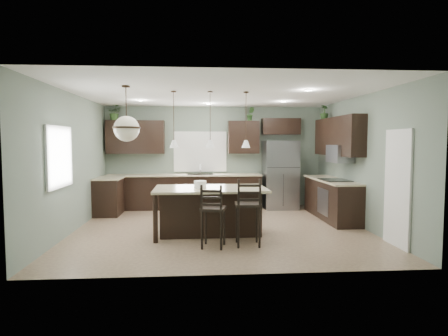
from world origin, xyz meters
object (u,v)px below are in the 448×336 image
(refrigerator, at_px, (280,175))
(bar_stool_right, at_px, (248,212))
(kitchen_island, at_px, (210,211))
(plant_back_left, at_px, (115,112))
(bar_stool_center, at_px, (213,216))
(serving_dish, at_px, (200,184))

(refrigerator, distance_m, bar_stool_right, 3.87)
(kitchen_island, relative_size, plant_back_left, 5.17)
(bar_stool_center, height_order, plant_back_left, plant_back_left)
(bar_stool_center, bearing_deg, refrigerator, 74.26)
(bar_stool_center, height_order, bar_stool_right, bar_stool_right)
(kitchen_island, relative_size, bar_stool_center, 1.97)
(refrigerator, bearing_deg, plant_back_left, 176.48)
(kitchen_island, xyz_separation_m, bar_stool_right, (0.63, -0.85, 0.14))
(refrigerator, height_order, serving_dish, refrigerator)
(bar_stool_right, bearing_deg, serving_dish, 136.04)
(serving_dish, height_order, bar_stool_center, bar_stool_center)
(refrigerator, relative_size, serving_dish, 7.71)
(plant_back_left, bearing_deg, bar_stool_right, -51.48)
(bar_stool_center, xyz_separation_m, bar_stool_right, (0.61, 0.08, 0.04))
(refrigerator, distance_m, kitchen_island, 3.43)
(refrigerator, bearing_deg, kitchen_island, -126.20)
(refrigerator, xyz_separation_m, bar_stool_center, (-2.00, -3.67, -0.37))
(bar_stool_center, distance_m, bar_stool_right, 0.62)
(kitchen_island, xyz_separation_m, plant_back_left, (-2.46, 3.02, 2.15))
(refrigerator, relative_size, kitchen_island, 0.85)
(bar_stool_center, bearing_deg, bar_stool_right, 19.82)
(bar_stool_right, bearing_deg, refrigerator, 70.76)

